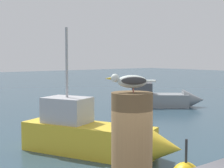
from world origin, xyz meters
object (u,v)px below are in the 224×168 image
mooring_post (132,156)px  seagull (131,81)px  boat_grey (160,99)px  boat_yellow (97,136)px

mooring_post → seagull: 0.59m
mooring_post → boat_grey: (12.63, 11.72, -1.67)m
boat_yellow → boat_grey: bearing=33.4°
mooring_post → boat_grey: mooring_post is taller
mooring_post → boat_yellow: (4.05, 6.07, -1.55)m
seagull → boat_grey: bearing=42.8°
boat_yellow → mooring_post: bearing=-123.7°
seagull → boat_yellow: size_ratio=0.07×
seagull → mooring_post: bearing=-38.2°
mooring_post → boat_grey: size_ratio=0.21×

